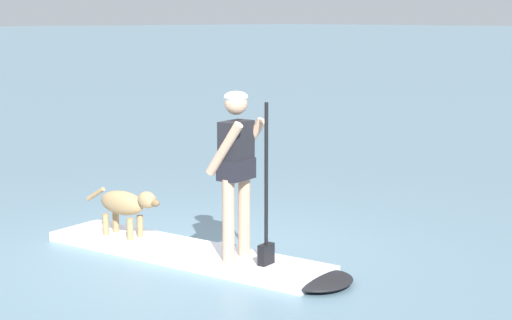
% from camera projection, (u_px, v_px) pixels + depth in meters
% --- Properties ---
extents(ground_plane, '(400.00, 400.00, 0.00)m').
position_uv_depth(ground_plane, '(184.00, 257.00, 8.62)').
color(ground_plane, slate).
extents(paddleboard, '(3.60, 1.47, 0.10)m').
position_uv_depth(paddleboard, '(202.00, 256.00, 8.48)').
color(paddleboard, silver).
rests_on(paddleboard, ground_plane).
extents(person_paddler, '(0.66, 0.55, 1.64)m').
position_uv_depth(person_paddler, '(238.00, 163.00, 8.05)').
color(person_paddler, tan).
rests_on(person_paddler, paddleboard).
extents(dog, '(1.05, 0.35, 0.53)m').
position_uv_depth(dog, '(126.00, 205.00, 8.99)').
color(dog, '#997A51').
rests_on(dog, paddleboard).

